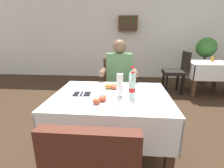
{
  "coord_description": "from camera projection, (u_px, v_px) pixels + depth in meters",
  "views": [
    {
      "loc": [
        -0.01,
        -1.36,
        1.32
      ],
      "look_at": [
        -0.15,
        0.28,
        0.82
      ],
      "focal_mm": 26.03,
      "sensor_mm": 36.0,
      "label": 1
    }
  ],
  "objects": [
    {
      "name": "ground_plane",
      "position": [
        124.0,
        168.0,
        1.68
      ],
      "size": [
        11.0,
        11.0,
        0.0
      ],
      "primitive_type": "plane",
      "color": "#382619"
    },
    {
      "name": "back_wall",
      "position": [
        127.0,
        29.0,
        4.98
      ],
      "size": [
        11.0,
        0.12,
        2.99
      ],
      "primitive_type": "cube",
      "color": "white",
      "rests_on": "ground"
    },
    {
      "name": "main_dining_table",
      "position": [
        111.0,
        109.0,
        1.69
      ],
      "size": [
        1.16,
        0.91,
        0.74
      ],
      "color": "white",
      "rests_on": "ground"
    },
    {
      "name": "chair_far_diner_seat",
      "position": [
        116.0,
        87.0,
        2.5
      ],
      "size": [
        0.44,
        0.5,
        0.97
      ],
      "color": "#4C2319",
      "rests_on": "ground"
    },
    {
      "name": "seated_diner_far",
      "position": [
        119.0,
        79.0,
        2.35
      ],
      "size": [
        0.5,
        0.46,
        1.26
      ],
      "color": "#282D42",
      "rests_on": "ground"
    },
    {
      "name": "plate_near_camera",
      "position": [
        102.0,
        101.0,
        1.42
      ],
      "size": [
        0.25,
        0.25,
        0.06
      ],
      "color": "white",
      "rests_on": "main_dining_table"
    },
    {
      "name": "plate_far_diner",
      "position": [
        111.0,
        87.0,
        1.78
      ],
      "size": [
        0.24,
        0.24,
        0.07
      ],
      "color": "white",
      "rests_on": "main_dining_table"
    },
    {
      "name": "beer_glass_left",
      "position": [
        120.0,
        85.0,
        1.55
      ],
      "size": [
        0.07,
        0.07,
        0.23
      ],
      "color": "white",
      "rests_on": "main_dining_table"
    },
    {
      "name": "cola_bottle_primary",
      "position": [
        132.0,
        87.0,
        1.51
      ],
      "size": [
        0.06,
        0.06,
        0.26
      ],
      "color": "silver",
      "rests_on": "main_dining_table"
    },
    {
      "name": "cola_bottle_secondary",
      "position": [
        132.0,
        81.0,
        1.67
      ],
      "size": [
        0.07,
        0.07,
        0.27
      ],
      "color": "silver",
      "rests_on": "main_dining_table"
    },
    {
      "name": "napkin_cutlery_set",
      "position": [
        82.0,
        94.0,
        1.65
      ],
      "size": [
        0.18,
        0.19,
        0.01
      ],
      "color": "black",
      "rests_on": "main_dining_table"
    },
    {
      "name": "background_dining_table",
      "position": [
        207.0,
        70.0,
        3.68
      ],
      "size": [
        0.89,
        0.8,
        0.74
      ],
      "color": "white",
      "rests_on": "ground"
    },
    {
      "name": "background_chair_left",
      "position": [
        178.0,
        70.0,
        3.73
      ],
      "size": [
        0.5,
        0.44,
        0.97
      ],
      "color": "black",
      "rests_on": "ground"
    },
    {
      "name": "background_table_tumbler",
      "position": [
        212.0,
        59.0,
        3.67
      ],
      "size": [
        0.06,
        0.06,
        0.11
      ],
      "primitive_type": "cylinder",
      "color": "#C68928",
      "rests_on": "background_dining_table"
    },
    {
      "name": "potted_plant_corner",
      "position": [
        205.0,
        56.0,
        4.31
      ],
      "size": [
        0.51,
        0.51,
        1.26
      ],
      "color": "brown",
      "rests_on": "ground"
    },
    {
      "name": "wall_bottle_rack",
      "position": [
        128.0,
        23.0,
        4.78
      ],
      "size": [
        0.56,
        0.21,
        0.42
      ],
      "color": "#472D1E"
    }
  ]
}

